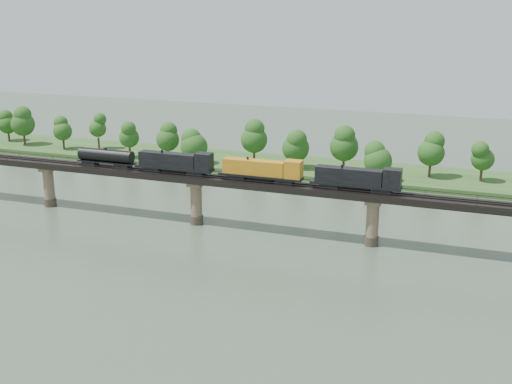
% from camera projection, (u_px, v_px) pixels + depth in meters
% --- Properties ---
extents(ground, '(400.00, 400.00, 0.00)m').
position_uv_depth(ground, '(130.00, 274.00, 119.79)').
color(ground, '#3A4939').
rests_on(ground, ground).
extents(far_bank, '(300.00, 24.00, 1.60)m').
position_uv_depth(far_bank, '(272.00, 165.00, 196.30)').
color(far_bank, '#2B4F1F').
rests_on(far_bank, ground).
extents(bridge, '(236.00, 30.00, 11.50)m').
position_uv_depth(bridge, '(196.00, 201.00, 145.32)').
color(bridge, '#473A2D').
rests_on(bridge, ground).
extents(bridge_superstructure, '(220.00, 4.90, 0.75)m').
position_uv_depth(bridge_superstructure, '(196.00, 174.00, 143.53)').
color(bridge_superstructure, black).
rests_on(bridge_superstructure, bridge).
extents(far_treeline, '(289.06, 17.54, 13.60)m').
position_uv_depth(far_treeline, '(242.00, 140.00, 192.63)').
color(far_treeline, '#382619').
rests_on(far_treeline, far_bank).
extents(freight_train, '(75.85, 2.96, 5.22)m').
position_uv_depth(freight_train, '(232.00, 168.00, 140.09)').
color(freight_train, black).
rests_on(freight_train, bridge).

